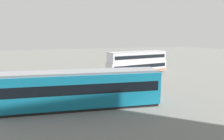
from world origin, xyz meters
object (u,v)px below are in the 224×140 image
double_decker_bus (137,62)px  pedestrian_crossing (158,87)px  info_sign (75,80)px  pedestrian_near_railing (112,79)px  tram_yellow (82,89)px

double_decker_bus → pedestrian_crossing: 12.83m
info_sign → double_decker_bus: bearing=-142.3°
double_decker_bus → pedestrian_near_railing: bearing=42.6°
pedestrian_crossing → pedestrian_near_railing: bearing=-58.4°
double_decker_bus → pedestrian_crossing: size_ratio=7.40×
tram_yellow → pedestrian_near_railing: 8.60m
double_decker_bus → tram_yellow: double_decker_bus is taller
pedestrian_near_railing → info_sign: 6.25m
pedestrian_crossing → double_decker_bus: bearing=-106.3°
double_decker_bus → pedestrian_crossing: bearing=73.7°
tram_yellow → pedestrian_crossing: tram_yellow is taller
double_decker_bus → pedestrian_near_railing: size_ratio=7.36×
tram_yellow → pedestrian_crossing: 8.89m
double_decker_bus → info_sign: double_decker_bus is taller
tram_yellow → info_sign: 3.64m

